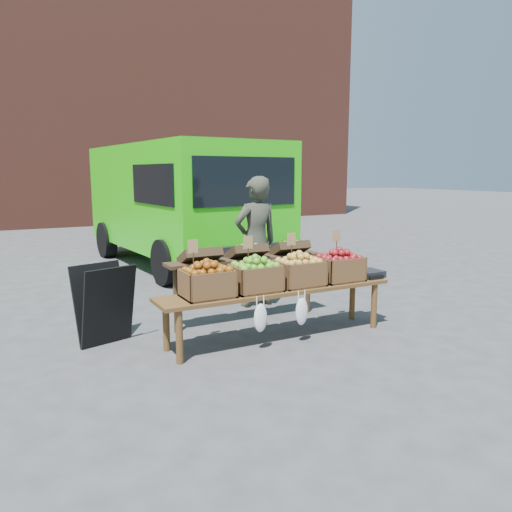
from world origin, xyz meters
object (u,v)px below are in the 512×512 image
chalkboard_sign (104,304)px  weighing_scale (367,274)px  delivery_van (181,206)px  crate_russet_pears (255,278)px  vendor (256,242)px  display_bench (277,313)px  crate_red_apples (299,273)px  back_table (247,280)px  crate_golden_apples (207,283)px  crate_green_apples (339,269)px

chalkboard_sign → weighing_scale: chalkboard_sign is taller
delivery_van → crate_russet_pears: bearing=-105.4°
vendor → chalkboard_sign: 2.29m
display_bench → delivery_van: bearing=82.7°
vendor → display_bench: vendor is taller
chalkboard_sign → crate_russet_pears: bearing=-43.3°
crate_red_apples → weighing_scale: crate_red_apples is taller
display_bench → back_table: bearing=91.0°
crate_golden_apples → crate_green_apples: size_ratio=1.00×
back_table → weighing_scale: bearing=-29.7°
vendor → display_bench: 1.54m
chalkboard_sign → crate_green_apples: 2.65m
delivery_van → back_table: bearing=-103.7°
crate_green_apples → back_table: bearing=139.3°
crate_golden_apples → crate_red_apples: bearing=0.0°
back_table → crate_green_apples: size_ratio=4.20×
back_table → crate_green_apples: bearing=-40.7°
crate_russet_pears → chalkboard_sign: bearing=153.4°
vendor → weighing_scale: vendor is taller
delivery_van → crate_green_apples: 4.83m
crate_russet_pears → vendor: bearing=61.7°
delivery_van → chalkboard_sign: delivery_van is taller
delivery_van → chalkboard_sign: 4.75m
chalkboard_sign → crate_russet_pears: 1.63m
vendor → crate_russet_pears: vendor is taller
delivery_van → crate_russet_pears: delivery_van is taller
back_table → crate_green_apples: back_table is taller
chalkboard_sign → vendor: bearing=-0.6°
vendor → chalkboard_sign: (-2.16, -0.62, -0.45)m
back_table → vendor: bearing=53.5°
chalkboard_sign → crate_green_apples: size_ratio=1.74×
crate_red_apples → vendor: bearing=82.7°
crate_russet_pears → crate_golden_apples: bearing=180.0°
crate_golden_apples → crate_green_apples: (1.65, 0.00, 0.00)m
back_table → delivery_van: bearing=81.2°
vendor → crate_golden_apples: size_ratio=3.53×
crate_russet_pears → crate_green_apples: bearing=0.0°
back_table → crate_red_apples: bearing=-68.2°
vendor → crate_red_apples: size_ratio=3.53×
display_bench → crate_green_apples: 0.93m
back_table → display_bench: back_table is taller
display_bench → crate_russet_pears: size_ratio=5.40×
vendor → weighing_scale: size_ratio=5.19×
delivery_van → weighing_scale: delivery_van is taller
back_table → crate_golden_apples: 1.10m
back_table → crate_golden_apples: (-0.81, -0.72, 0.19)m
vendor → crate_golden_apples: (-1.27, -1.34, -0.17)m
back_table → display_bench: 0.76m
back_table → weighing_scale: 1.46m
back_table → crate_red_apples: 0.80m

